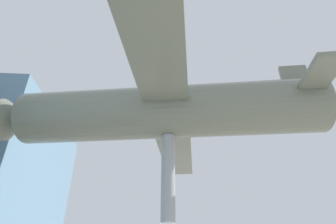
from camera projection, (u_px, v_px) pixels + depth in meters
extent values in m
cylinder|color=#999EA3|center=(168.00, 212.00, 8.97)|extent=(0.52, 0.52, 5.68)
cylinder|color=slate|center=(168.00, 112.00, 10.88)|extent=(4.06, 12.47, 2.18)
cube|color=slate|center=(168.00, 112.00, 10.88)|extent=(18.13, 4.54, 0.18)
cube|color=slate|center=(302.00, 102.00, 10.51)|extent=(5.87, 1.88, 0.18)
cube|color=slate|center=(296.00, 83.00, 10.96)|extent=(0.35, 1.11, 1.75)
cone|color=slate|center=(16.00, 119.00, 11.44)|extent=(2.00, 1.34, 1.86)
sphere|color=black|center=(1.00, 120.00, 11.50)|extent=(0.44, 0.44, 0.44)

